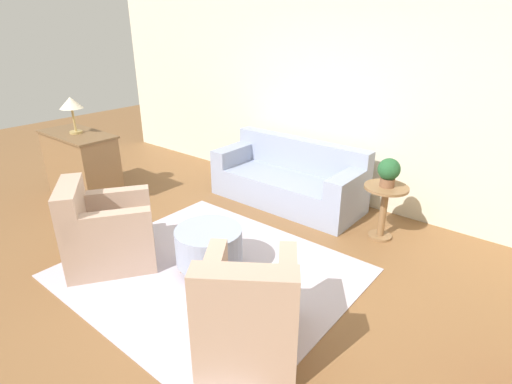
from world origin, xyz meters
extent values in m
plane|color=brown|center=(0.00, 0.00, 0.00)|extent=(16.00, 16.00, 0.00)
cube|color=beige|center=(0.00, 2.55, 1.40)|extent=(8.99, 0.12, 2.80)
cube|color=#BCB2C1|center=(0.00, 0.00, 0.01)|extent=(2.68, 2.33, 0.01)
cube|color=#8E99B2|center=(-0.40, 1.89, 0.20)|extent=(2.09, 0.85, 0.40)
cube|color=#8E99B2|center=(-0.40, 2.22, 0.62)|extent=(2.09, 0.20, 0.44)
cube|color=#8E99B2|center=(-1.33, 1.87, 0.52)|extent=(0.24, 0.81, 0.24)
cube|color=#8E99B2|center=(0.52, 1.87, 0.52)|extent=(0.24, 0.81, 0.24)
cube|color=olive|center=(-0.40, 1.50, 0.03)|extent=(1.88, 0.05, 0.06)
cube|color=tan|center=(-0.93, -0.49, 0.23)|extent=(1.06, 1.10, 0.44)
cube|color=tan|center=(-1.11, -0.75, 0.68)|extent=(0.69, 0.57, 0.45)
cube|color=tan|center=(-0.69, -0.63, 0.58)|extent=(0.57, 0.74, 0.25)
cube|color=tan|center=(-1.15, -0.31, 0.58)|extent=(0.57, 0.74, 0.25)
cube|color=olive|center=(-0.70, -0.17, 0.04)|extent=(0.55, 0.41, 0.06)
cube|color=tan|center=(0.93, -0.49, 0.23)|extent=(1.06, 1.10, 0.44)
cube|color=tan|center=(1.11, -0.75, 0.68)|extent=(0.69, 0.57, 0.45)
cube|color=tan|center=(1.15, -0.31, 0.58)|extent=(0.57, 0.74, 0.25)
cube|color=tan|center=(0.69, -0.63, 0.58)|extent=(0.57, 0.74, 0.25)
cube|color=olive|center=(0.70, -0.17, 0.04)|extent=(0.55, 0.41, 0.06)
cylinder|color=#8E99B2|center=(-0.02, 0.03, 0.30)|extent=(0.66, 0.66, 0.35)
cylinder|color=olive|center=(-0.22, -0.17, 0.07)|extent=(0.05, 0.05, 0.12)
cylinder|color=olive|center=(0.17, -0.17, 0.07)|extent=(0.05, 0.05, 0.12)
cylinder|color=olive|center=(-0.22, 0.23, 0.07)|extent=(0.05, 0.05, 0.12)
cylinder|color=olive|center=(0.17, 0.23, 0.07)|extent=(0.05, 0.05, 0.12)
cylinder|color=olive|center=(1.03, 1.79, 0.63)|extent=(0.49, 0.49, 0.03)
cylinder|color=olive|center=(1.03, 1.79, 0.31)|extent=(0.08, 0.08, 0.62)
cylinder|color=olive|center=(1.03, 1.79, 0.01)|extent=(0.27, 0.27, 0.03)
cube|color=olive|center=(-2.77, 0.25, 0.47)|extent=(1.15, 0.53, 0.94)
cube|color=brown|center=(-2.77, 0.25, 0.92)|extent=(1.19, 0.57, 0.03)
cylinder|color=brown|center=(1.03, 1.79, 0.70)|extent=(0.16, 0.16, 0.10)
sphere|color=#23562D|center=(1.03, 1.79, 0.85)|extent=(0.24, 0.24, 0.24)
cylinder|color=tan|center=(-2.77, 0.25, 0.95)|extent=(0.16, 0.16, 0.03)
cylinder|color=tan|center=(-2.77, 0.25, 1.12)|extent=(0.03, 0.03, 0.31)
cone|color=beige|center=(-2.77, 0.25, 1.35)|extent=(0.30, 0.30, 0.15)
camera|label=1|loc=(2.50, -2.33, 2.34)|focal=28.00mm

